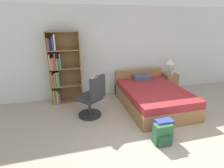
% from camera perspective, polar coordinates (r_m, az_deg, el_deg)
% --- Properties ---
extents(wall_back, '(9.00, 0.06, 2.60)m').
position_cam_1_polar(wall_back, '(5.32, 1.41, 10.32)').
color(wall_back, silver).
rests_on(wall_back, ground_plane).
extents(bookshelf, '(0.83, 0.34, 1.95)m').
position_cam_1_polar(bookshelf, '(4.92, -16.44, 4.84)').
color(bookshelf, olive).
rests_on(bookshelf, ground_plane).
extents(bed, '(1.51, 2.08, 0.77)m').
position_cam_1_polar(bed, '(4.83, 12.95, -3.97)').
color(bed, olive).
rests_on(bed, ground_plane).
extents(office_chair, '(0.71, 0.72, 1.05)m').
position_cam_1_polar(office_chair, '(4.12, -6.51, -4.79)').
color(office_chair, '#232326').
rests_on(office_chair, ground_plane).
extents(nightstand, '(0.40, 0.42, 0.60)m').
position_cam_1_polar(nightstand, '(5.98, 18.23, 0.50)').
color(nightstand, olive).
rests_on(nightstand, ground_plane).
extents(table_lamp, '(0.28, 0.28, 0.49)m').
position_cam_1_polar(table_lamp, '(5.79, 18.35, 6.96)').
color(table_lamp, '#B2B2B7').
rests_on(table_lamp, nightstand).
extents(water_bottle, '(0.06, 0.06, 0.19)m').
position_cam_1_polar(water_bottle, '(5.79, 19.12, 3.81)').
color(water_bottle, silver).
rests_on(water_bottle, nightstand).
extents(backpack_green, '(0.34, 0.23, 0.40)m').
position_cam_1_polar(backpack_green, '(3.52, 16.20, -15.53)').
color(backpack_green, '#2D603D').
rests_on(backpack_green, ground_plane).
extents(backpack_blue, '(0.33, 0.24, 0.43)m').
position_cam_1_polar(backpack_blue, '(3.60, 16.49, -14.40)').
color(backpack_blue, navy).
rests_on(backpack_blue, ground_plane).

